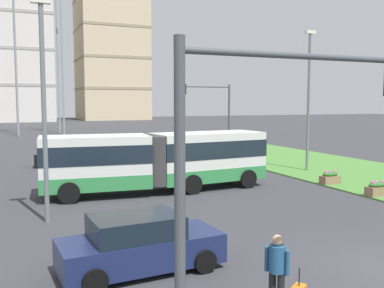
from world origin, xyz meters
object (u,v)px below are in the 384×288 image
traffic_light_near_left (272,151)px  streetlight_median (309,95)px  traffic_light_far_right (213,108)px  apartment_tower_westcentre (15,17)px  articulated_bus (158,160)px  car_navy_sedan (140,244)px  flower_planter_3 (330,178)px  streetlight_left (44,101)px  car_black_sedan (66,156)px  pedestrian_crossing (277,267)px  flower_planter_2 (377,189)px  apartment_tower_centre (111,46)px

traffic_light_near_left → streetlight_median: (14.62, 18.04, 1.24)m
traffic_light_far_right → apartment_tower_westcentre: (-12.78, 85.69, 21.22)m
articulated_bus → car_navy_sedan: 10.78m
traffic_light_near_left → flower_planter_3: bearing=46.7°
apartment_tower_westcentre → traffic_light_far_right: bearing=-81.5°
flower_planter_3 → traffic_light_far_right: 12.22m
car_navy_sedan → streetlight_left: size_ratio=0.53×
car_black_sedan → traffic_light_near_left: traffic_light_near_left is taller
pedestrian_crossing → streetlight_median: bearing=50.6°
car_black_sedan → flower_planter_2: 21.04m
car_black_sedan → traffic_light_far_right: bearing=-9.5°
traffic_light_near_left → streetlight_median: streetlight_median is taller
streetlight_left → apartment_tower_westcentre: apartment_tower_westcentre is taller
traffic_light_near_left → apartment_tower_centre: 118.41m
flower_planter_2 → flower_planter_3: bearing=90.0°
traffic_light_near_left → streetlight_median: 23.26m
pedestrian_crossing → flower_planter_3: 15.89m
streetlight_median → apartment_tower_westcentre: bearing=100.1°
traffic_light_far_right → apartment_tower_centre: 92.25m
car_black_sedan → apartment_tower_centre: size_ratio=0.11×
car_navy_sedan → apartment_tower_centre: apartment_tower_centre is taller
streetlight_left → car_navy_sedan: bearing=-72.1°
traffic_light_far_right → streetlight_median: 7.93m
pedestrian_crossing → apartment_tower_westcentre: bearing=91.8°
flower_planter_3 → car_black_sedan: bearing=133.8°
flower_planter_3 → apartment_tower_westcentre: apartment_tower_westcentre is taller
apartment_tower_centre → articulated_bus: bearing=-100.9°
flower_planter_2 → flower_planter_3: size_ratio=1.00×
apartment_tower_westcentre → articulated_bus: bearing=-86.9°
articulated_bus → flower_planter_2: bearing=-30.1°
flower_planter_3 → streetlight_median: streetlight_median is taller
traffic_light_near_left → apartment_tower_centre: apartment_tower_centre is taller
flower_planter_2 → apartment_tower_westcentre: size_ratio=0.02×
articulated_bus → traffic_light_near_left: 16.08m
flower_planter_2 → flower_planter_3: (0.00, 3.38, 0.00)m
pedestrian_crossing → flower_planter_2: pedestrian_crossing is taller
apartment_tower_westcentre → traffic_light_near_left: bearing=-89.0°
streetlight_median → apartment_tower_westcentre: 96.26m
pedestrian_crossing → flower_planter_3: bearing=45.5°
articulated_bus → car_black_sedan: articulated_bus is taller
car_black_sedan → traffic_light_near_left: (0.05, -26.83, 3.11)m
pedestrian_crossing → streetlight_left: size_ratio=0.21×
articulated_bus → apartment_tower_centre: (19.21, 99.51, 18.59)m
pedestrian_crossing → traffic_light_near_left: bearing=-126.4°
car_navy_sedan → apartment_tower_westcentre: 107.99m
streetlight_left → apartment_tower_centre: size_ratio=0.21×
articulated_bus → apartment_tower_westcentre: (-5.14, 95.10, 23.73)m
traffic_light_near_left → traffic_light_far_right: size_ratio=0.92×
flower_planter_2 → traffic_light_near_left: bearing=-141.5°
flower_planter_3 → streetlight_left: streetlight_left is taller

